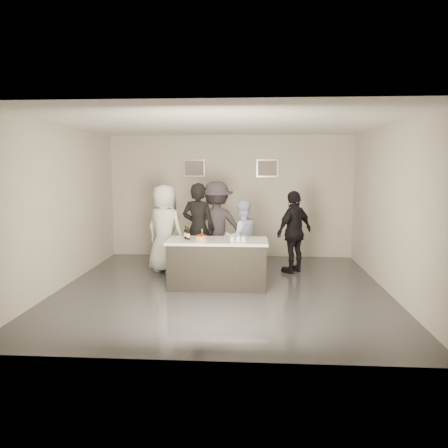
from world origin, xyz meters
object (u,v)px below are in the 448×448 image
at_px(beer_bottle_a, 186,232).
at_px(beer_bottle_b, 188,233).
at_px(person_guest_left, 165,229).
at_px(person_main_black, 198,229).
at_px(person_guest_right, 294,232).
at_px(bar_counter, 218,263).
at_px(person_guest_back, 216,226).
at_px(cake, 201,238).
at_px(person_main_blue, 242,238).

distance_m(beer_bottle_a, beer_bottle_b, 0.14).
height_order(beer_bottle_a, person_guest_left, person_guest_left).
relative_size(person_main_black, person_guest_right, 1.10).
xyz_separation_m(bar_counter, person_guest_back, (-0.13, 1.31, 0.52)).
bearing_deg(bar_counter, person_guest_right, 38.88).
distance_m(person_main_black, person_guest_left, 0.75).
distance_m(cake, person_guest_right, 2.24).
height_order(bar_counter, person_guest_left, person_guest_left).
bearing_deg(person_guest_right, beer_bottle_b, -12.86).
bearing_deg(person_main_blue, person_guest_right, 178.71).
bearing_deg(person_guest_back, cake, 73.45).
relative_size(person_guest_left, person_guest_right, 1.07).
height_order(person_guest_left, person_guest_back, person_guest_back).
xyz_separation_m(bar_counter, beer_bottle_b, (-0.54, -0.06, 0.58)).
distance_m(cake, beer_bottle_a, 0.33).
relative_size(cake, person_main_blue, 0.14).
height_order(beer_bottle_b, person_guest_right, person_guest_right).
bearing_deg(person_main_blue, beer_bottle_a, 16.71).
height_order(person_main_blue, person_guest_right, person_guest_right).
xyz_separation_m(beer_bottle_a, person_guest_back, (0.47, 1.25, -0.06)).
relative_size(cake, person_main_black, 0.11).
xyz_separation_m(bar_counter, cake, (-0.31, -0.04, 0.49)).
bearing_deg(beer_bottle_a, person_guest_back, 69.18).
distance_m(bar_counter, beer_bottle_a, 0.84).
bearing_deg(person_guest_right, person_main_blue, -25.65).
bearing_deg(person_guest_back, person_guest_right, 168.22).
bearing_deg(person_guest_right, cake, -10.12).
relative_size(person_main_blue, person_guest_right, 0.91).
xyz_separation_m(beer_bottle_b, person_guest_back, (0.41, 1.37, -0.06)).
xyz_separation_m(person_main_black, person_guest_right, (2.01, 0.30, -0.09)).
relative_size(bar_counter, person_main_black, 0.97).
distance_m(beer_bottle_a, person_guest_back, 1.34).
bearing_deg(cake, bar_counter, 7.46).
bearing_deg(cake, beer_bottle_a, 160.83).
bearing_deg(person_guest_back, person_main_blue, 131.45).
bearing_deg(person_guest_right, person_main_black, -36.43).
bearing_deg(person_main_black, bar_counter, 130.46).
xyz_separation_m(person_main_black, person_guest_back, (0.34, 0.37, 0.01)).
relative_size(person_guest_right, person_guest_back, 0.90).
bearing_deg(person_guest_back, beer_bottle_b, 64.11).
relative_size(person_main_black, person_main_blue, 1.21).
xyz_separation_m(person_guest_left, person_guest_right, (2.75, 0.15, -0.06)).
height_order(cake, beer_bottle_b, beer_bottle_b).
height_order(beer_bottle_a, beer_bottle_b, same).
height_order(bar_counter, person_guest_right, person_guest_right).
relative_size(beer_bottle_b, person_main_black, 0.14).
xyz_separation_m(cake, person_guest_back, (0.17, 1.35, 0.03)).
xyz_separation_m(beer_bottle_b, person_main_black, (0.07, 1.00, -0.07)).
relative_size(bar_counter, beer_bottle_a, 7.15).
bearing_deg(beer_bottle_a, person_main_black, 81.56).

